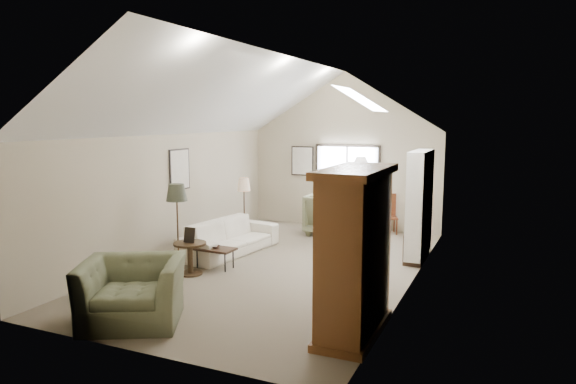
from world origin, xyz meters
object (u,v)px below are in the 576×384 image
at_px(side_chair, 389,214).
at_px(armchair_near, 132,292).
at_px(armchair_far, 331,214).
at_px(coffee_table, 215,258).
at_px(armoire, 355,253).
at_px(sofa, 230,237).
at_px(side_table, 190,258).

bearing_deg(side_chair, armchair_near, -129.74).
relative_size(armchair_far, coffee_table, 1.45).
height_order(armoire, side_chair, armoire).
distance_m(sofa, armchair_far, 2.90).
bearing_deg(side_table, armoire, -20.63).
bearing_deg(side_chair, coffee_table, -142.53).
bearing_deg(coffee_table, side_table, -110.99).
relative_size(armchair_far, side_table, 1.86).
bearing_deg(armchair_far, sofa, 60.65).
bearing_deg(armoire, sofa, 140.87).
xyz_separation_m(armoire, sofa, (-3.57, 2.91, -0.75)).
bearing_deg(armoire, coffee_table, 150.73).
bearing_deg(armchair_far, armchair_near, 82.19).
distance_m(side_table, side_chair, 5.44).
bearing_deg(sofa, side_chair, -31.46).
distance_m(armchair_near, coffee_table, 2.73).
distance_m(armoire, coffee_table, 3.86).
distance_m(armoire, side_chair, 6.20).
bearing_deg(armchair_far, armoire, 110.75).
xyz_separation_m(armchair_far, side_table, (-1.27, -4.16, -0.21)).
bearing_deg(armchair_far, side_chair, -155.36).
bearing_deg(armchair_near, coffee_table, 69.56).
distance_m(armchair_far, side_chair, 1.45).
xyz_separation_m(sofa, armchair_near, (0.64, -3.78, 0.09)).
distance_m(armchair_near, side_table, 2.25).
bearing_deg(side_chair, side_table, -141.69).
bearing_deg(armoire, side_chair, 98.40).
xyz_separation_m(armoire, armchair_far, (-2.21, 5.47, -0.60)).
xyz_separation_m(armoire, side_table, (-3.47, 1.31, -0.80)).
bearing_deg(armchair_near, armoire, -11.01).
bearing_deg(armoire, side_table, 159.37).
xyz_separation_m(armchair_near, armchair_far, (0.73, 6.34, 0.06)).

